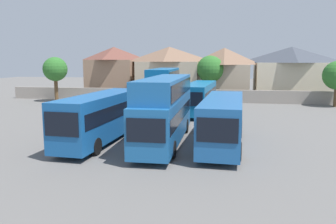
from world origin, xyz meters
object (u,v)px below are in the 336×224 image
object	(u,v)px
house_terrace_left	(114,71)
bus_5	(200,96)
bus_4	(164,88)
bus_2	(165,106)
bus_3	(223,119)
tree_left_of_lot	(55,70)
bus_1	(101,115)
house_terrace_right	(224,73)
house_terrace_centre	(169,72)
house_terrace_far_right	(291,72)
tree_behind_wall	(210,69)

from	to	relation	value
house_terrace_left	bus_5	bearing A→B (deg)	-47.17
house_terrace_left	bus_4	bearing A→B (deg)	-55.17
bus_2	bus_3	distance (m)	4.16
bus_4	tree_left_of_lot	size ratio (longest dim) A/B	1.81
bus_1	tree_left_of_lot	world-z (taller)	tree_left_of_lot
bus_4	tree_left_of_lot	distance (m)	18.35
tree_left_of_lot	house_terrace_left	bearing A→B (deg)	62.10
bus_1	house_terrace_right	xyz separation A→B (m)	(8.51, 30.57, 2.01)
bus_5	house_terrace_right	bearing A→B (deg)	174.57
house_terrace_centre	house_terrace_far_right	size ratio (longest dim) A/B	0.89
bus_2	bus_5	bearing A→B (deg)	174.03
bus_3	bus_4	distance (m)	16.33
bus_4	house_terrace_right	distance (m)	16.89
house_terrace_centre	tree_left_of_lot	bearing A→B (deg)	-150.44
bus_3	bus_1	bearing A→B (deg)	-85.08
bus_1	house_terrace_far_right	world-z (taller)	house_terrace_far_right
bus_3	house_terrace_right	bearing A→B (deg)	-176.96
house_terrace_right	tree_left_of_lot	bearing A→B (deg)	-159.65
house_terrace_far_right	bus_5	bearing A→B (deg)	-127.00
tree_behind_wall	bus_2	bearing A→B (deg)	-94.06
bus_2	house_terrace_centre	world-z (taller)	house_terrace_centre
house_terrace_left	house_terrace_right	bearing A→B (deg)	-4.06
bus_5	tree_left_of_lot	xyz separation A→B (m)	(-21.18, 6.98, 2.67)
bus_5	house_terrace_centre	distance (m)	16.83
bus_1	bus_5	distance (m)	15.95
house_terrace_right	tree_behind_wall	bearing A→B (deg)	-121.27
bus_5	house_terrace_left	world-z (taller)	house_terrace_left
bus_2	bus_4	distance (m)	14.90
house_terrace_right	house_terrace_left	bearing A→B (deg)	175.94
house_terrace_left	house_terrace_centre	world-z (taller)	house_terrace_left
bus_1	bus_2	size ratio (longest dim) A/B	0.91
house_terrace_centre	house_terrace_far_right	world-z (taller)	house_terrace_centre
house_terrace_left	house_terrace_right	size ratio (longest dim) A/B	1.03
bus_2	house_terrace_right	xyz separation A→B (m)	(3.90, 30.09, 1.34)
bus_2	bus_3	xyz separation A→B (m)	(4.09, -0.14, -0.75)
house_terrace_left	tree_left_of_lot	distance (m)	11.43
bus_2	tree_left_of_lot	distance (m)	29.15
bus_3	tree_behind_wall	world-z (taller)	tree_behind_wall
bus_5	house_terrace_centre	size ratio (longest dim) A/B	1.17
house_terrace_far_right	house_terrace_right	bearing A→B (deg)	-173.57
bus_3	bus_4	size ratio (longest dim) A/B	0.95
bus_1	bus_2	xyz separation A→B (m)	(4.61, 0.48, 0.67)
bus_1	bus_4	size ratio (longest dim) A/B	0.95
bus_2	house_terrace_far_right	size ratio (longest dim) A/B	1.07
bus_5	house_terrace_left	xyz separation A→B (m)	(-15.83, 17.08, 2.22)
bus_1	tree_left_of_lot	size ratio (longest dim) A/B	1.72
bus_2	house_terrace_right	size ratio (longest dim) A/B	1.51
bus_3	bus_5	world-z (taller)	bus_5
house_terrace_left	tree_left_of_lot	xyz separation A→B (m)	(-5.35, -10.10, 0.45)
house_terrace_centre	house_terrace_right	world-z (taller)	house_terrace_centre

